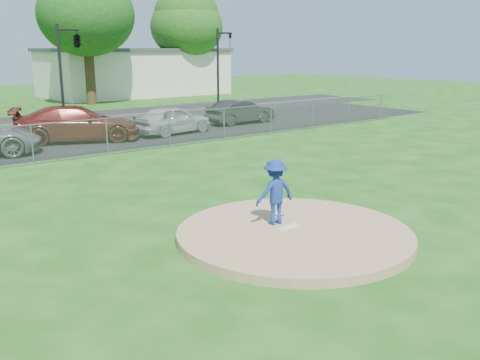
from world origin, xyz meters
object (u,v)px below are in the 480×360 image
(commercial_building, at_px, (135,72))
(traffic_signal_right, at_px, (221,62))
(traffic_signal_center, at_px, (75,42))
(parked_car_charcoal, at_px, (241,112))
(parked_car_pearl, at_px, (173,120))
(tree_far_right, at_px, (187,17))
(pitcher, at_px, (275,192))
(parked_car_darkred, at_px, (77,124))
(tree_right, at_px, (85,2))

(commercial_building, distance_m, traffic_signal_right, 16.14)
(traffic_signal_center, xyz_separation_m, parked_car_charcoal, (7.23, -6.01, -3.92))
(parked_car_pearl, bearing_deg, traffic_signal_right, -58.70)
(parked_car_pearl, distance_m, parked_car_charcoal, 5.23)
(tree_far_right, distance_m, pitcher, 40.23)
(parked_car_darkred, bearing_deg, tree_right, -2.24)
(parked_car_charcoal, bearing_deg, traffic_signal_right, -27.37)
(parked_car_charcoal, bearing_deg, parked_car_pearl, 99.22)
(parked_car_darkred, bearing_deg, parked_car_charcoal, -66.30)
(commercial_building, relative_size, traffic_signal_center, 2.93)
(tree_right, bearing_deg, pitcher, -106.07)
(tree_far_right, distance_m, parked_car_pearl, 25.12)
(traffic_signal_center, bearing_deg, pitcher, -100.61)
(pitcher, relative_size, parked_car_pearl, 0.37)
(traffic_signal_center, xyz_separation_m, traffic_signal_right, (10.27, 0.00, -1.25))
(commercial_building, height_order, traffic_signal_right, traffic_signal_right)
(parked_car_pearl, bearing_deg, pitcher, 148.42)
(traffic_signal_right, distance_m, parked_car_charcoal, 7.25)
(tree_right, relative_size, parked_car_darkred, 2.03)
(traffic_signal_right, bearing_deg, parked_car_charcoal, -116.82)
(tree_far_right, bearing_deg, parked_car_charcoal, -114.84)
(traffic_signal_right, relative_size, parked_car_pearl, 1.33)
(commercial_building, xyz_separation_m, tree_right, (-7.00, -6.00, 5.49))
(commercial_building, xyz_separation_m, traffic_signal_right, (-1.76, -16.00, 1.20))
(pitcher, bearing_deg, commercial_building, -105.59)
(traffic_signal_center, bearing_deg, parked_car_charcoal, -39.77)
(tree_right, xyz_separation_m, traffic_signal_center, (-5.03, -10.00, -3.04))
(traffic_signal_right, xyz_separation_m, parked_car_charcoal, (-3.04, -6.01, -2.67))
(commercial_building, distance_m, parked_car_pearl, 25.02)
(pitcher, distance_m, parked_car_pearl, 15.68)
(traffic_signal_center, height_order, parked_car_darkred, traffic_signal_center)
(parked_car_darkred, relative_size, parked_car_pearl, 1.36)
(pitcher, bearing_deg, traffic_signal_right, -116.11)
(parked_car_pearl, height_order, parked_car_charcoal, parked_car_pearl)
(pitcher, height_order, parked_car_charcoal, pitcher)
(parked_car_pearl, bearing_deg, parked_car_charcoal, -89.02)
(tree_right, bearing_deg, tree_far_right, 15.26)
(traffic_signal_right, distance_m, parked_car_darkred, 14.50)
(traffic_signal_center, distance_m, parked_car_charcoal, 10.19)
(parked_car_darkred, height_order, parked_car_charcoal, parked_car_darkred)
(tree_right, height_order, parked_car_darkred, tree_right)
(parked_car_darkred, bearing_deg, parked_car_pearl, -76.53)
(traffic_signal_right, bearing_deg, tree_far_right, 66.09)
(tree_right, bearing_deg, parked_car_darkred, -115.50)
(pitcher, distance_m, parked_car_darkred, 15.33)
(parked_car_darkred, bearing_deg, traffic_signal_right, -41.49)
(tree_far_right, distance_m, parked_car_darkred, 27.42)
(tree_right, relative_size, tree_far_right, 1.08)
(traffic_signal_center, relative_size, traffic_signal_right, 1.00)
(tree_far_right, relative_size, parked_car_pearl, 2.55)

